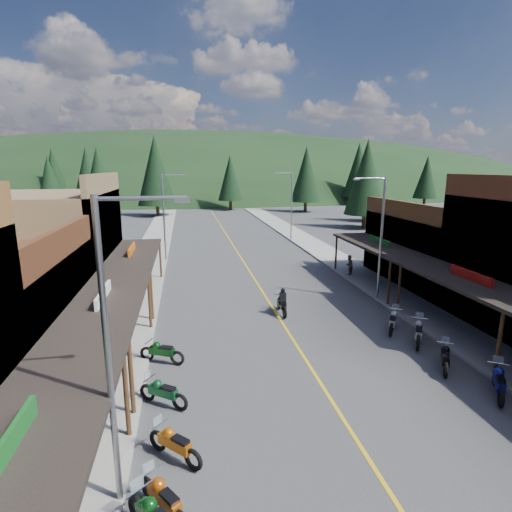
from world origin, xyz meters
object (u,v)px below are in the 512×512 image
pine_10 (99,179)px  rider_on_bike (282,303)px  streetlight_2 (380,233)px  pine_7 (54,174)px  pine_8 (50,188)px  pedestrian_east_b (349,265)px  bike_west_7 (163,391)px  streetlight_1 (165,213)px  pine_2 (156,170)px  bike_west_5 (164,498)px  bike_west_8 (162,351)px  streetlight_3 (290,203)px  bike_east_6 (499,381)px  bike_east_9 (393,320)px  pine_6 (426,177)px  pine_9 (370,181)px  pine_1 (87,174)px  pine_11 (366,177)px  bike_east_8 (419,331)px  bike_east_7 (445,357)px  shop_west_3 (48,249)px  pine_5 (358,170)px  streetlight_0 (113,344)px  shop_east_3 (441,249)px  bike_west_6 (175,443)px  pine_3 (230,178)px

pine_10 → rider_on_bike: (18.31, -43.32, -6.12)m
streetlight_2 → pine_7: size_ratio=0.64×
pine_8 → pedestrian_east_b: (29.57, -26.13, -5.03)m
pedestrian_east_b → bike_west_7: bearing=8.4°
streetlight_1 → pine_2: 36.30m
bike_west_5 → bike_west_8: bearing=57.9°
streetlight_3 → bike_west_5: (-12.88, -36.67, -3.87)m
bike_east_6 → streetlight_1: bearing=151.9°
bike_east_6 → pine_8: bearing=157.4°
bike_west_7 → bike_east_9: bearing=-32.1°
pine_6 → pine_9: (-22.00, -19.00, -0.10)m
pine_1 → streetlight_2: bearing=-63.5°
pine_11 → bike_east_8: size_ratio=5.28×
streetlight_1 → bike_east_7: 26.62m
pine_6 → pine_9: 29.07m
streetlight_2 → bike_east_6: size_ratio=3.57×
pine_1 → pedestrian_east_b: 64.70m
shop_west_3 → bike_east_6: size_ratio=4.86×
pedestrian_east_b → pine_2: bearing=-108.5°
pine_6 → pine_8: 72.11m
bike_east_7 → pedestrian_east_b: (1.92, 15.00, 0.35)m
streetlight_2 → pine_2: bearing=108.7°
streetlight_1 → bike_west_7: streetlight_1 is taller
pine_5 → bike_west_7: (-40.20, -73.75, -7.40)m
streetlight_2 → streetlight_3: size_ratio=1.00×
streetlight_0 → shop_east_3: bearing=39.9°
shop_east_3 → pine_2: (-23.75, 46.70, 5.46)m
shop_west_3 → bike_east_9: (19.33, -8.18, -2.89)m
streetlight_1 → pedestrian_east_b: size_ratio=4.99×
bike_east_6 → bike_east_9: 6.50m
shop_east_3 → bike_west_6: bearing=-140.7°
shop_west_3 → bike_east_8: shop_west_3 is taller
bike_east_9 → rider_on_bike: rider_on_bike is taller
streetlight_0 → bike_east_7: size_ratio=3.79×
streetlight_2 → bike_west_8: (-13.37, -6.39, -3.86)m
pine_8 → bike_east_6: (28.37, -43.33, -5.34)m
pine_10 → pedestrian_east_b: 44.64m
rider_on_bike → pedestrian_east_b: 10.22m
shop_west_3 → bike_west_8: size_ratio=5.20×
bike_west_8 → streetlight_3: bearing=0.4°
bike_east_7 → streetlight_2: bearing=113.6°
bike_east_9 → bike_west_7: bearing=-121.9°
pine_2 → bike_east_8: (15.99, -56.54, -7.32)m
shop_east_3 → bike_west_5: (-19.68, -17.97, -1.94)m
pine_10 → bike_east_8: 54.49m
bike_east_7 → bike_east_8: 2.62m
pine_3 → bike_east_6: (2.37, -69.33, -5.84)m
shop_west_3 → pine_7: 67.32m
bike_east_7 → bike_east_9: bike_east_9 is taller
pine_6 → rider_on_bike: 73.53m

